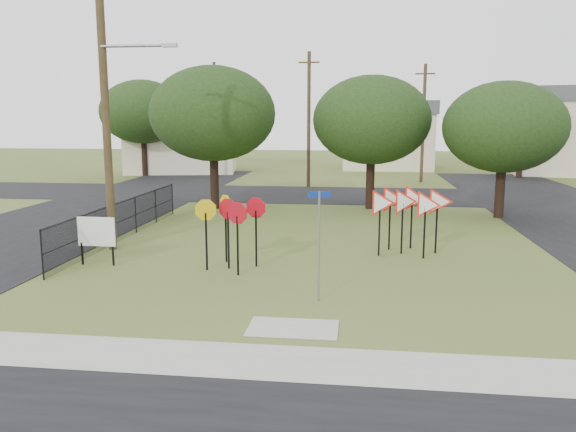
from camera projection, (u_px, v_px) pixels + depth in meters
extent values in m
plane|color=#465921|center=(303.00, 295.00, 14.80)|extent=(140.00, 140.00, 0.00)
cube|color=#9D9E95|center=(282.00, 363.00, 10.70)|extent=(30.00, 1.60, 0.02)
cube|color=#465921|center=(273.00, 393.00, 9.52)|extent=(30.00, 0.80, 0.02)
cube|color=black|center=(67.00, 219.00, 26.05)|extent=(8.00, 50.00, 0.02)
cube|color=black|center=(335.00, 195.00, 34.36)|extent=(60.00, 8.00, 0.02)
cube|color=#9D9E95|center=(293.00, 328.00, 12.46)|extent=(2.00, 1.20, 0.02)
cylinder|color=gray|center=(319.00, 247.00, 14.15)|extent=(0.06, 0.06, 2.82)
cube|color=navy|center=(319.00, 194.00, 13.92)|extent=(0.54, 0.25, 0.15)
cube|color=black|center=(228.00, 240.00, 17.35)|extent=(0.05, 0.05, 1.79)
cube|color=black|center=(256.00, 239.00, 17.60)|extent=(0.05, 0.05, 1.79)
cube|color=black|center=(238.00, 246.00, 16.59)|extent=(0.05, 0.05, 1.79)
cube|color=black|center=(206.00, 242.00, 17.16)|extent=(0.05, 0.05, 1.79)
cube|color=black|center=(226.00, 235.00, 18.17)|extent=(0.05, 0.05, 1.79)
cube|color=black|center=(379.00, 230.00, 18.98)|extent=(0.06, 0.06, 1.77)
cube|color=black|center=(402.00, 229.00, 19.27)|extent=(0.06, 0.06, 1.77)
cube|color=black|center=(424.00, 232.00, 18.61)|extent=(0.06, 0.06, 1.77)
cube|color=black|center=(390.00, 225.00, 19.90)|extent=(0.06, 0.06, 1.77)
cube|color=black|center=(411.00, 224.00, 20.09)|extent=(0.06, 0.06, 1.77)
cube|color=black|center=(436.00, 228.00, 19.32)|extent=(0.06, 0.06, 1.77)
cube|color=black|center=(82.00, 253.00, 17.91)|extent=(0.05, 0.05, 0.72)
cube|color=black|center=(113.00, 254.00, 17.78)|extent=(0.05, 0.05, 0.72)
cube|color=white|center=(96.00, 232.00, 17.72)|extent=(1.24, 0.06, 0.93)
cylinder|color=#493921|center=(105.00, 107.00, 19.24)|extent=(0.28, 0.28, 10.00)
cylinder|color=gray|center=(135.00, 46.00, 18.66)|extent=(2.40, 0.10, 0.10)
cube|color=gray|center=(170.00, 45.00, 18.51)|extent=(0.50, 0.18, 0.12)
cylinder|color=#493921|center=(309.00, 121.00, 37.75)|extent=(0.24, 0.24, 9.00)
cube|color=#493921|center=(309.00, 62.00, 37.10)|extent=(1.40, 0.10, 0.10)
cylinder|color=#493921|center=(423.00, 124.00, 40.72)|extent=(0.24, 0.24, 8.50)
cube|color=#493921|center=(425.00, 74.00, 40.12)|extent=(1.40, 0.10, 0.10)
cylinder|color=#493921|center=(215.00, 120.00, 44.59)|extent=(0.24, 0.24, 9.00)
cube|color=#493921|center=(214.00, 71.00, 43.94)|extent=(1.40, 0.10, 0.10)
cylinder|color=black|center=(42.00, 255.00, 16.09)|extent=(0.05, 0.05, 1.50)
cylinder|color=black|center=(81.00, 238.00, 18.34)|extent=(0.05, 0.05, 1.50)
cylinder|color=black|center=(111.00, 225.00, 20.59)|extent=(0.05, 0.05, 1.50)
cylinder|color=black|center=(136.00, 215.00, 22.84)|extent=(0.05, 0.05, 1.50)
cylinder|color=black|center=(156.00, 206.00, 25.09)|extent=(0.05, 0.05, 1.50)
cylinder|color=black|center=(172.00, 199.00, 27.34)|extent=(0.05, 0.05, 1.50)
cube|color=black|center=(123.00, 202.00, 21.60)|extent=(0.03, 11.50, 0.03)
cube|color=black|center=(124.00, 220.00, 21.72)|extent=(0.03, 11.50, 0.03)
cube|color=black|center=(124.00, 220.00, 21.72)|extent=(0.01, 11.50, 1.50)
cube|color=beige|center=(183.00, 138.00, 49.25)|extent=(10.08, 8.46, 6.00)
cube|color=#4B4B50|center=(181.00, 96.00, 48.63)|extent=(10.58, 8.88, 1.20)
cube|color=beige|center=(387.00, 142.00, 53.00)|extent=(8.00, 8.00, 5.00)
cube|color=#4B4B50|center=(388.00, 108.00, 52.47)|extent=(8.40, 8.40, 1.20)
cube|color=beige|center=(557.00, 138.00, 47.29)|extent=(7.91, 7.91, 6.00)
cube|color=#4B4B50|center=(561.00, 95.00, 46.68)|extent=(8.30, 8.30, 1.20)
cylinder|color=black|center=(214.00, 183.00, 29.00)|extent=(0.44, 0.44, 2.62)
ellipsoid|color=black|center=(213.00, 114.00, 28.40)|extent=(6.40, 6.40, 4.80)
cylinder|color=black|center=(370.00, 185.00, 29.02)|extent=(0.44, 0.44, 2.45)
ellipsoid|color=black|center=(372.00, 120.00, 28.45)|extent=(6.00, 6.00, 4.50)
cylinder|color=black|center=(500.00, 194.00, 26.34)|extent=(0.44, 0.44, 2.27)
ellipsoid|color=black|center=(504.00, 127.00, 25.82)|extent=(5.60, 5.60, 4.20)
cylinder|color=black|center=(145.00, 159.00, 45.85)|extent=(0.44, 0.44, 2.80)
ellipsoid|color=black|center=(142.00, 112.00, 45.21)|extent=(6.80, 6.80, 5.10)
cylinder|color=black|center=(520.00, 162.00, 44.17)|extent=(0.44, 0.44, 2.45)
ellipsoid|color=black|center=(523.00, 120.00, 43.61)|extent=(6.00, 6.00, 4.50)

